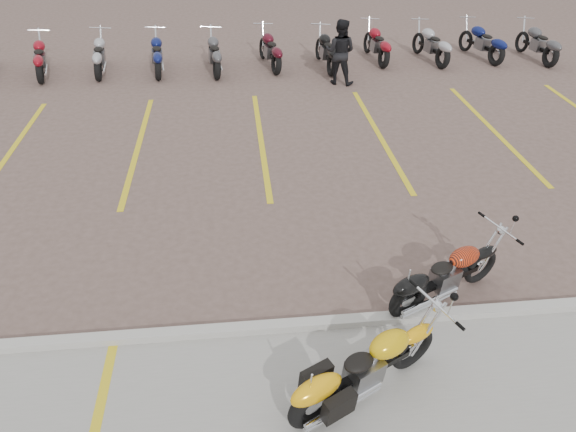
{
  "coord_description": "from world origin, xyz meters",
  "views": [
    {
      "loc": [
        -0.58,
        -7.49,
        5.36
      ],
      "look_at": [
        0.16,
        -0.35,
        0.75
      ],
      "focal_mm": 35.0,
      "sensor_mm": 36.0,
      "label": 1
    }
  ],
  "objects": [
    {
      "name": "yellow_cruiser",
      "position": [
        0.7,
        -3.16,
        0.43
      ],
      "size": [
        1.94,
        1.11,
        0.87
      ],
      "rotation": [
        0.13,
        0.0,
        0.49
      ],
      "color": "black",
      "rests_on": "ground"
    },
    {
      "name": "parking_stripes",
      "position": [
        0.0,
        4.0,
        0.0
      ],
      "size": [
        38.0,
        5.5,
        0.01
      ],
      "primitive_type": null,
      "color": "gold",
      "rests_on": "ground"
    },
    {
      "name": "curb",
      "position": [
        0.0,
        -2.0,
        0.06
      ],
      "size": [
        60.0,
        0.18,
        0.12
      ],
      "primitive_type": "cube",
      "color": "#ADAAA3",
      "rests_on": "ground"
    },
    {
      "name": "bg_bike_row",
      "position": [
        0.56,
        9.2,
        0.55
      ],
      "size": [
        17.5,
        2.08,
        1.1
      ],
      "color": "black",
      "rests_on": "ground"
    },
    {
      "name": "flame_cruiser",
      "position": [
        2.19,
        -1.62,
        0.41
      ],
      "size": [
        1.85,
        0.96,
        0.82
      ],
      "rotation": [
        0.09,
        0.0,
        0.44
      ],
      "color": "black",
      "rests_on": "ground"
    },
    {
      "name": "ground",
      "position": [
        0.0,
        0.0,
        0.0
      ],
      "size": [
        100.0,
        100.0,
        0.0
      ],
      "primitive_type": "plane",
      "color": "#705850",
      "rests_on": "ground"
    },
    {
      "name": "person_b",
      "position": [
        2.4,
        7.53,
        0.87
      ],
      "size": [
        1.05,
        0.96,
        1.75
      ],
      "primitive_type": "imported",
      "rotation": [
        0.0,
        0.0,
        2.7
      ],
      "color": "black",
      "rests_on": "ground"
    }
  ]
}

